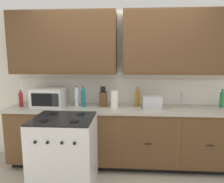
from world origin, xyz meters
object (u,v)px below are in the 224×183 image
at_px(bottle_amber, 138,97).
at_px(bottle_green, 222,98).
at_px(toaster, 152,102).
at_px(microwave, 49,97).
at_px(bottle_clear, 77,96).
at_px(stove_range, 65,153).
at_px(bottle_teal, 83,97).
at_px(knife_block, 103,99).
at_px(bottle_red, 21,99).
at_px(paper_towel_roll, 114,99).

bearing_deg(bottle_amber, bottle_green, 0.66).
height_order(toaster, bottle_green, bottle_green).
bearing_deg(microwave, bottle_clear, 2.67).
relative_size(stove_range, bottle_teal, 2.94).
xyz_separation_m(knife_block, bottle_green, (1.81, 0.04, 0.02)).
height_order(microwave, bottle_green, microwave).
bearing_deg(bottle_red, bottle_teal, 2.62).
xyz_separation_m(bottle_green, bottle_red, (-3.07, -0.16, -0.01)).
bearing_deg(stove_range, toaster, 27.26).
bearing_deg(stove_range, bottle_clear, 88.36).
bearing_deg(paper_towel_roll, bottle_clear, 174.78).
height_order(toaster, knife_block, knife_block).
distance_m(toaster, bottle_clear, 1.14).
bearing_deg(toaster, stove_range, -152.74).
bearing_deg(paper_towel_roll, bottle_amber, 21.09).
distance_m(stove_range, bottle_teal, 0.89).
bearing_deg(bottle_amber, bottle_clear, -174.92).
bearing_deg(paper_towel_roll, knife_block, 149.61).
xyz_separation_m(bottle_clear, bottle_red, (-0.86, -0.06, -0.03)).
height_order(knife_block, bottle_amber, knife_block).
xyz_separation_m(microwave, bottle_amber, (1.37, 0.10, 0.00)).
xyz_separation_m(stove_range, knife_block, (0.42, 0.71, 0.57)).
relative_size(toaster, bottle_red, 1.08).
relative_size(stove_range, toaster, 3.39).
distance_m(stove_range, toaster, 1.42).
relative_size(bottle_green, bottle_teal, 0.86).
height_order(knife_block, paper_towel_roll, knife_block).
distance_m(bottle_green, bottle_red, 3.07).
relative_size(stove_range, paper_towel_roll, 3.65).
height_order(bottle_green, bottle_red, bottle_green).
relative_size(microwave, bottle_green, 1.72).
height_order(paper_towel_roll, bottle_green, bottle_green).
bearing_deg(bottle_red, bottle_green, 3.04).
bearing_deg(microwave, knife_block, 5.04).
bearing_deg(toaster, knife_block, 171.19).
bearing_deg(microwave, stove_range, -57.05).
relative_size(toaster, bottle_amber, 0.95).
xyz_separation_m(stove_range, bottle_green, (2.23, 0.76, 0.59)).
bearing_deg(bottle_clear, knife_block, 7.58).
bearing_deg(bottle_green, bottle_red, -176.96).
bearing_deg(toaster, bottle_amber, 144.70).
distance_m(toaster, bottle_green, 1.08).
xyz_separation_m(stove_range, toaster, (1.16, 0.60, 0.55)).
distance_m(microwave, bottle_red, 0.43).
relative_size(bottle_clear, bottle_teal, 1.00).
distance_m(bottle_amber, bottle_red, 1.80).
bearing_deg(microwave, bottle_teal, -0.09).
relative_size(knife_block, bottle_teal, 0.96).
relative_size(microwave, bottle_red, 1.85).
bearing_deg(stove_range, bottle_red, 144.65).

